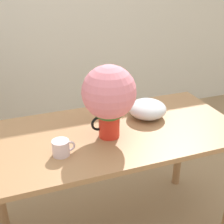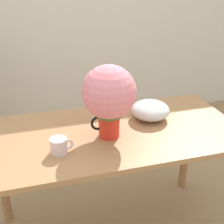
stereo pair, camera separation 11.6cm
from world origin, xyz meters
TOP-DOWN VIEW (x-y plane):
  - wall_back at (0.00, 1.97)m, footprint 8.00×0.05m
  - table at (0.02, 0.20)m, footprint 1.49×0.74m
  - flower_vase at (-0.02, 0.15)m, footprint 0.29×0.29m
  - coffee_mug at (-0.31, 0.06)m, footprint 0.12×0.09m
  - white_bowl at (0.29, 0.29)m, footprint 0.24×0.24m

SIDE VIEW (x-z plane):
  - table at x=0.02m, z-range 0.28..1.07m
  - coffee_mug at x=-0.31m, z-range 0.79..0.87m
  - white_bowl at x=0.29m, z-range 0.79..0.90m
  - flower_vase at x=-0.02m, z-range 0.82..1.24m
  - wall_back at x=0.00m, z-range 0.00..2.60m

